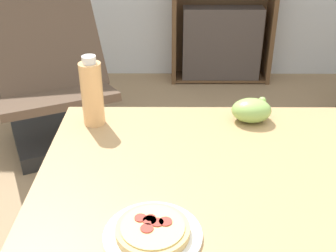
{
  "coord_description": "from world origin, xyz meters",
  "views": [
    {
      "loc": [
        -0.23,
        -0.98,
        1.45
      ],
      "look_at": [
        -0.23,
        0.18,
        0.8
      ],
      "focal_mm": 45.0,
      "sensor_mm": 36.0,
      "label": 1
    }
  ],
  "objects_px": {
    "drink_bottle": "(92,93)",
    "lounge_chair_near": "(58,100)",
    "pizza_on_plate": "(153,232)",
    "grape_bunch": "(251,110)"
  },
  "relations": [
    {
      "from": "drink_bottle",
      "to": "lounge_chair_near",
      "type": "height_order",
      "value": "drink_bottle"
    },
    {
      "from": "pizza_on_plate",
      "to": "lounge_chair_near",
      "type": "relative_size",
      "value": 0.24
    },
    {
      "from": "grape_bunch",
      "to": "drink_bottle",
      "type": "distance_m",
      "value": 0.55
    },
    {
      "from": "lounge_chair_near",
      "to": "pizza_on_plate",
      "type": "bearing_deg",
      "value": -92.55
    },
    {
      "from": "grape_bunch",
      "to": "drink_bottle",
      "type": "relative_size",
      "value": 0.57
    },
    {
      "from": "lounge_chair_near",
      "to": "drink_bottle",
      "type": "bearing_deg",
      "value": -92.56
    },
    {
      "from": "grape_bunch",
      "to": "drink_bottle",
      "type": "xyz_separation_m",
      "value": [
        -0.55,
        -0.02,
        0.07
      ]
    },
    {
      "from": "grape_bunch",
      "to": "pizza_on_plate",
      "type": "bearing_deg",
      "value": -119.39
    },
    {
      "from": "pizza_on_plate",
      "to": "grape_bunch",
      "type": "height_order",
      "value": "grape_bunch"
    },
    {
      "from": "grape_bunch",
      "to": "lounge_chair_near",
      "type": "relative_size",
      "value": 0.14
    }
  ]
}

